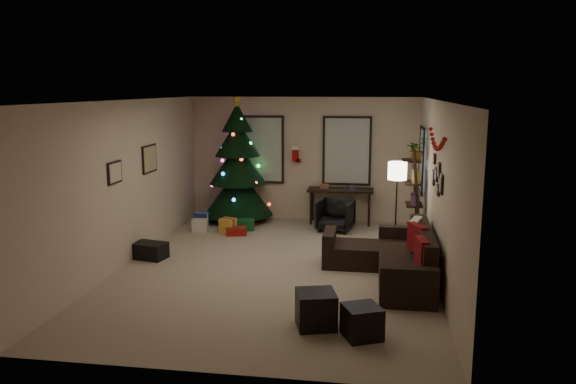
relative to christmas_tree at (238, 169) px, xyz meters
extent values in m
plane|color=tan|center=(1.39, -3.14, -1.16)|extent=(7.00, 7.00, 0.00)
plane|color=white|center=(1.39, -3.14, 1.54)|extent=(7.00, 7.00, 0.00)
plane|color=beige|center=(1.39, 0.36, 0.19)|extent=(5.00, 0.00, 5.00)
plane|color=beige|center=(1.39, -6.64, 0.19)|extent=(5.00, 0.00, 5.00)
plane|color=beige|center=(-1.11, -3.14, 0.19)|extent=(0.00, 7.00, 7.00)
plane|color=beige|center=(3.89, -3.14, 0.19)|extent=(0.00, 7.00, 7.00)
cube|color=#728CB2|center=(0.44, 0.33, 0.39)|extent=(0.94, 0.02, 1.35)
cube|color=beige|center=(0.44, 0.33, 0.39)|extent=(0.94, 0.03, 1.35)
cube|color=#728CB2|center=(2.34, 0.33, 0.39)|extent=(0.94, 0.02, 1.35)
cube|color=beige|center=(2.34, 0.33, 0.39)|extent=(0.94, 0.03, 1.35)
cube|color=#728CB2|center=(3.86, -0.59, 0.34)|extent=(0.05, 0.27, 1.17)
cube|color=beige|center=(3.86, -0.59, 0.34)|extent=(0.05, 0.45, 1.17)
cylinder|color=black|center=(0.00, 0.00, -0.99)|extent=(0.11, 0.11, 0.33)
cone|color=black|center=(0.00, 0.00, -0.50)|extent=(1.51, 1.51, 1.05)
cone|color=black|center=(0.00, 0.00, 0.11)|extent=(1.24, 1.24, 0.89)
cone|color=black|center=(0.00, 0.00, 0.67)|extent=(0.98, 0.98, 0.78)
cone|color=black|center=(0.00, 0.00, 1.11)|extent=(0.66, 0.66, 0.61)
cylinder|color=maroon|center=(0.00, 0.00, -1.14)|extent=(1.22, 1.22, 0.04)
cube|color=navy|center=(-0.66, -0.59, -1.02)|extent=(0.26, 0.26, 0.28)
cube|color=maroon|center=(0.24, -1.19, -1.09)|extent=(0.40, 0.30, 0.15)
cube|color=silver|center=(-0.56, -1.04, -1.04)|extent=(0.30, 0.22, 0.25)
cube|color=#14591E|center=(0.34, -0.79, -1.05)|extent=(0.35, 0.28, 0.22)
cube|color=gold|center=(0.04, -1.09, -1.01)|extent=(0.28, 0.25, 0.30)
cube|color=black|center=(3.42, -3.43, -0.98)|extent=(0.77, 2.05, 0.36)
cube|color=black|center=(3.70, -3.43, -0.57)|extent=(0.20, 2.05, 0.46)
cube|color=black|center=(3.42, -4.56, -0.88)|extent=(0.77, 0.20, 0.56)
cube|color=black|center=(3.42, -2.31, -0.88)|extent=(0.77, 0.20, 0.56)
cube|color=black|center=(2.67, -2.79, -0.98)|extent=(0.72, 0.77, 0.36)
cube|color=black|center=(2.22, -2.79, -0.88)|extent=(0.18, 0.77, 0.56)
cube|color=maroon|center=(3.60, -4.14, -0.52)|extent=(0.18, 0.43, 0.42)
cube|color=maroon|center=(3.60, -3.36, -0.52)|extent=(0.29, 0.44, 0.43)
cube|color=beige|center=(3.60, -2.94, -0.53)|extent=(0.23, 0.46, 0.44)
cube|color=black|center=(2.26, -5.33, -0.94)|extent=(0.57, 0.57, 0.44)
cube|color=black|center=(2.83, -5.55, -0.97)|extent=(0.54, 0.54, 0.38)
cube|color=black|center=(2.23, 0.08, -0.43)|extent=(1.40, 0.50, 0.05)
cylinder|color=black|center=(1.62, -0.12, -0.81)|extent=(0.05, 0.05, 0.70)
cylinder|color=black|center=(1.62, 0.28, -0.81)|extent=(0.05, 0.05, 0.70)
cylinder|color=black|center=(2.85, -0.12, -0.81)|extent=(0.05, 0.05, 0.70)
cylinder|color=black|center=(2.85, 0.28, -0.81)|extent=(0.05, 0.05, 0.70)
imported|color=black|center=(2.17, -0.57, -0.84)|extent=(0.73, 0.70, 0.64)
cube|color=black|center=(3.71, -1.65, -0.24)|extent=(0.05, 0.05, 1.84)
cube|color=black|center=(3.71, -1.16, -0.24)|extent=(0.05, 0.05, 1.84)
cube|color=black|center=(3.68, -1.40, -0.80)|extent=(0.30, 0.51, 0.03)
cube|color=black|center=(3.68, -1.40, -0.39)|extent=(0.30, 0.51, 0.03)
cube|color=black|center=(3.68, -1.40, 0.01)|extent=(0.30, 0.51, 0.03)
cube|color=black|center=(3.68, -1.40, 0.42)|extent=(0.30, 0.51, 0.03)
imported|color=#4C4C4C|center=(3.69, -1.29, 0.69)|extent=(0.67, 0.67, 0.56)
cylinder|color=black|center=(3.34, -1.69, -1.15)|extent=(0.28, 0.28, 0.03)
cylinder|color=black|center=(3.34, -1.69, -0.47)|extent=(0.03, 0.03, 1.33)
cylinder|color=white|center=(3.34, -1.69, 0.27)|extent=(0.34, 0.34, 0.32)
cube|color=black|center=(-1.09, -2.23, 0.47)|extent=(0.04, 0.60, 0.50)
cube|color=tan|center=(-1.09, -2.23, 0.47)|extent=(0.01, 0.54, 0.45)
cube|color=black|center=(-1.09, -3.62, 0.43)|extent=(0.04, 0.45, 0.35)
cube|color=beige|center=(-1.09, -3.62, 0.43)|extent=(0.01, 0.40, 0.31)
cube|color=black|center=(3.87, -3.74, 0.39)|extent=(0.03, 0.22, 0.28)
cube|color=black|center=(3.87, -3.39, 0.54)|extent=(0.03, 0.18, 0.22)
cube|color=black|center=(3.87, -3.39, 0.24)|extent=(0.03, 0.20, 0.16)
cube|color=black|center=(3.87, -3.04, 0.42)|extent=(0.03, 0.26, 0.20)
cube|color=black|center=(3.87, -2.69, 0.32)|extent=(0.03, 0.18, 0.24)
cube|color=black|center=(3.87, -2.69, 0.62)|extent=(0.03, 0.16, 0.16)
cube|color=#990F0C|center=(1.24, 0.19, 0.30)|extent=(0.14, 0.04, 0.30)
cube|color=white|center=(1.24, 0.19, 0.45)|extent=(0.16, 0.05, 0.08)
cube|color=#990F0C|center=(1.31, 0.19, 0.17)|extent=(0.10, 0.04, 0.08)
cube|color=#990F0C|center=(1.57, 0.45, 0.28)|extent=(0.14, 0.04, 0.30)
cube|color=white|center=(1.57, 0.45, 0.43)|extent=(0.16, 0.05, 0.08)
cube|color=#990F0C|center=(1.64, 0.45, 0.15)|extent=(0.10, 0.04, 0.08)
cube|color=black|center=(-0.85, -2.97, -1.02)|extent=(0.62, 0.47, 0.28)
camera|label=1|loc=(2.90, -11.80, 1.73)|focal=35.05mm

